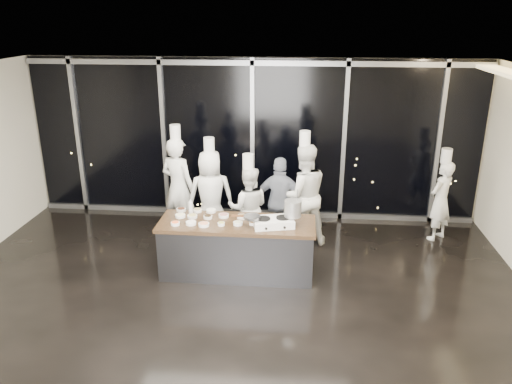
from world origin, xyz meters
TOP-DOWN VIEW (x-y plane):
  - ground at (0.00, 0.00)m, footprint 9.00×9.00m
  - room_shell at (0.18, 0.00)m, footprint 9.02×7.02m
  - window_wall at (0.00, 3.43)m, footprint 8.90×0.11m
  - demo_counter at (0.00, 0.90)m, footprint 2.46×0.86m
  - stove at (0.58, 0.80)m, footprint 0.68×0.51m
  - frying_pan at (0.25, 0.74)m, footprint 0.47×0.31m
  - stock_pot at (0.87, 0.89)m, footprint 0.31×0.31m
  - prep_bowls at (-0.49, 0.98)m, footprint 1.37×0.73m
  - squeeze_bottle at (-0.79, 1.19)m, footprint 0.07×0.07m
  - chef_far_left at (-1.27, 2.30)m, footprint 0.82×0.70m
  - chef_left at (-0.64, 2.15)m, footprint 0.93×0.71m
  - chef_center at (0.08, 1.88)m, footprint 0.77×0.62m
  - guest at (0.63, 2.04)m, footprint 0.98×0.45m
  - chef_right at (1.03, 2.14)m, footprint 1.07×0.93m
  - chef_side at (3.54, 2.56)m, footprint 0.65×0.64m

SIDE VIEW (x-z plane):
  - ground at x=0.00m, z-range 0.00..0.00m
  - demo_counter at x=0.00m, z-range 0.00..0.90m
  - chef_center at x=0.08m, z-range -0.10..1.63m
  - chef_side at x=3.54m, z-range -0.09..1.65m
  - guest at x=0.63m, z-range 0.00..1.64m
  - chef_left at x=-0.64m, z-range -0.10..1.84m
  - prep_bowls at x=-0.49m, z-range 0.90..0.95m
  - chef_right at x=1.03m, z-range -0.11..1.99m
  - chef_far_left at x=-1.27m, z-range -0.10..2.03m
  - stove at x=0.58m, z-range 0.89..1.03m
  - squeeze_bottle at x=-0.79m, z-range 0.89..1.15m
  - frying_pan at x=0.25m, z-range 1.04..1.08m
  - stock_pot at x=0.87m, z-range 1.04..1.30m
  - window_wall at x=0.00m, z-range 0.00..3.20m
  - room_shell at x=0.18m, z-range 0.64..3.85m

